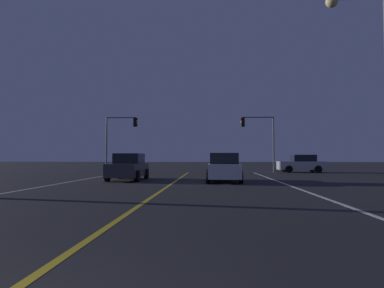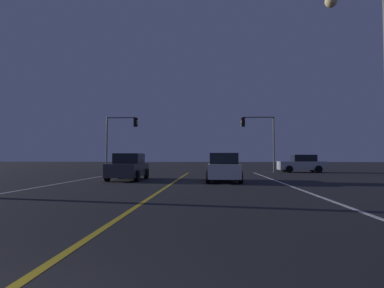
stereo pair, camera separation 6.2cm
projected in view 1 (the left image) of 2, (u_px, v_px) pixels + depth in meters
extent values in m
cube|color=silver|center=(312.00, 194.00, 12.77)|extent=(0.16, 34.71, 0.01)
cube|color=silver|center=(13.00, 192.00, 13.50)|extent=(0.16, 34.71, 0.01)
cube|color=gold|center=(159.00, 193.00, 13.14)|extent=(0.16, 34.71, 0.01)
cylinder|color=black|center=(209.00, 175.00, 20.48)|extent=(0.22, 0.68, 0.68)
cylinder|color=black|center=(237.00, 175.00, 20.38)|extent=(0.22, 0.68, 0.68)
cylinder|color=black|center=(208.00, 177.00, 17.79)|extent=(0.22, 0.68, 0.68)
cylinder|color=black|center=(241.00, 177.00, 17.69)|extent=(0.22, 0.68, 0.68)
cube|color=silver|center=(223.00, 171.00, 19.10)|extent=(1.80, 4.30, 0.80)
cube|color=black|center=(224.00, 159.00, 18.88)|extent=(1.60, 2.10, 0.64)
cube|color=red|center=(214.00, 170.00, 17.04)|extent=(0.24, 0.08, 0.16)
cube|color=red|center=(236.00, 170.00, 16.97)|extent=(0.24, 0.08, 0.16)
cylinder|color=black|center=(289.00, 169.00, 30.02)|extent=(0.68, 0.22, 0.68)
cylinder|color=black|center=(285.00, 168.00, 31.82)|extent=(0.68, 0.22, 0.68)
cylinder|color=black|center=(318.00, 169.00, 29.86)|extent=(0.68, 0.22, 0.68)
cylinder|color=black|center=(312.00, 169.00, 31.66)|extent=(0.68, 0.22, 0.68)
cube|color=#B7BABF|center=(301.00, 166.00, 30.85)|extent=(4.30, 1.80, 0.80)
cube|color=black|center=(303.00, 158.00, 30.87)|extent=(2.10, 1.60, 0.64)
cube|color=red|center=(325.00, 165.00, 30.14)|extent=(0.08, 0.24, 0.16)
cube|color=red|center=(321.00, 164.00, 31.33)|extent=(0.08, 0.24, 0.16)
cylinder|color=black|center=(137.00, 176.00, 18.97)|extent=(0.22, 0.68, 0.68)
cylinder|color=black|center=(108.00, 176.00, 19.07)|extent=(0.22, 0.68, 0.68)
cylinder|color=black|center=(146.00, 174.00, 21.66)|extent=(0.22, 0.68, 0.68)
cylinder|color=black|center=(120.00, 174.00, 21.77)|extent=(0.22, 0.68, 0.68)
cube|color=#38383D|center=(128.00, 170.00, 20.38)|extent=(1.80, 4.30, 0.80)
cube|color=black|center=(129.00, 158.00, 20.66)|extent=(1.60, 2.10, 0.64)
cube|color=red|center=(144.00, 167.00, 22.44)|extent=(0.24, 0.08, 0.16)
cube|color=red|center=(128.00, 167.00, 22.52)|extent=(0.24, 0.08, 0.16)
cylinder|color=#4C4C51|center=(274.00, 144.00, 30.58)|extent=(0.14, 0.14, 5.36)
cylinder|color=#4C4C51|center=(258.00, 117.00, 30.77)|extent=(2.88, 0.10, 0.10)
cube|color=black|center=(243.00, 122.00, 30.84)|extent=(0.28, 0.36, 0.90)
sphere|color=#3A0605|center=(241.00, 119.00, 30.86)|extent=(0.20, 0.20, 0.20)
sphere|color=orange|center=(241.00, 122.00, 30.85)|extent=(0.20, 0.20, 0.20)
sphere|color=#063816|center=(241.00, 125.00, 30.84)|extent=(0.20, 0.20, 0.20)
cylinder|color=#4C4C51|center=(106.00, 145.00, 31.54)|extent=(0.14, 0.14, 5.42)
cylinder|color=#4C4C51|center=(121.00, 118.00, 31.57)|extent=(2.85, 0.10, 0.10)
cube|color=black|center=(135.00, 122.00, 31.46)|extent=(0.28, 0.36, 0.90)
sphere|color=#3A0605|center=(137.00, 119.00, 31.47)|extent=(0.20, 0.20, 0.20)
sphere|color=orange|center=(137.00, 122.00, 31.45)|extent=(0.20, 0.20, 0.20)
sphere|color=#063816|center=(137.00, 125.00, 31.44)|extent=(0.20, 0.20, 0.20)
sphere|color=#F9D88C|center=(332.00, 2.00, 11.67)|extent=(0.44, 0.44, 0.44)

